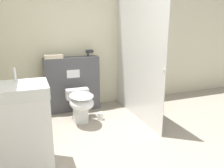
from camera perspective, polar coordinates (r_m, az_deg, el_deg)
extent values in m
cube|color=beige|center=(4.09, -6.98, 11.50)|extent=(8.00, 0.06, 2.50)
cube|color=#4C4C51|center=(3.95, -10.28, -0.04)|extent=(0.95, 0.23, 0.96)
cube|color=white|center=(3.79, -10.09, 2.62)|extent=(0.22, 0.01, 0.14)
cube|color=silver|center=(3.55, 6.46, 6.67)|extent=(0.01, 1.63, 1.97)
sphere|color=#B2B2B7|center=(2.89, 13.58, 3.65)|extent=(0.04, 0.04, 0.04)
cylinder|color=white|center=(3.53, -8.15, -7.25)|extent=(0.25, 0.25, 0.33)
ellipsoid|color=white|center=(3.38, -7.94, -4.85)|extent=(0.37, 0.49, 0.21)
ellipsoid|color=white|center=(3.35, -8.01, -3.02)|extent=(0.36, 0.48, 0.02)
cube|color=white|center=(3.64, -9.04, -2.49)|extent=(0.37, 0.15, 0.16)
cube|color=white|center=(2.44, -22.65, -12.28)|extent=(0.58, 0.46, 0.84)
cube|color=white|center=(2.27, -23.84, -1.52)|extent=(0.59, 0.47, 0.11)
cylinder|color=silver|center=(2.37, -24.05, 2.20)|extent=(0.02, 0.02, 0.14)
cylinder|color=#2D2D33|center=(3.92, -5.96, 8.49)|extent=(0.12, 0.06, 0.06)
cone|color=#2D2D33|center=(3.94, -4.88, 8.55)|extent=(0.03, 0.05, 0.05)
cylinder|color=#2D2D33|center=(3.92, -6.28, 7.79)|extent=(0.03, 0.03, 0.08)
cube|color=beige|center=(3.79, -15.07, 6.98)|extent=(0.30, 0.19, 0.06)
cylinder|color=white|center=(3.62, -3.05, -8.36)|extent=(0.09, 0.09, 0.12)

